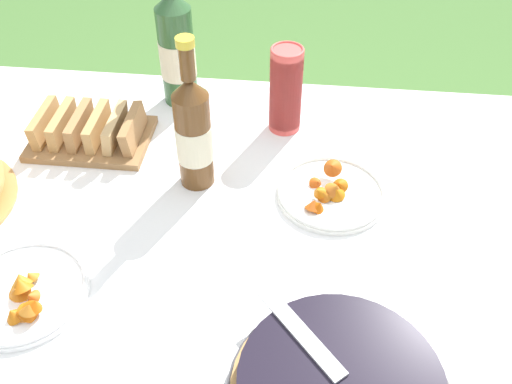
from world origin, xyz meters
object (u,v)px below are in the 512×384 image
at_px(cider_bottle_amber, 193,133).
at_px(snack_plate_left, 22,293).
at_px(cider_bottle_green, 177,50).
at_px(snack_plate_right, 331,192).
at_px(cup_stack, 286,90).
at_px(bread_board, 90,132).

xyz_separation_m(cider_bottle_amber, snack_plate_left, (-0.24, -0.33, -0.11)).
bearing_deg(cider_bottle_green, snack_plate_right, -40.13).
height_order(cup_stack, cider_bottle_amber, cider_bottle_amber).
bearing_deg(cup_stack, snack_plate_right, -63.90).
height_order(cup_stack, cider_bottle_green, cider_bottle_green).
xyz_separation_m(cider_bottle_green, snack_plate_left, (-0.15, -0.62, -0.12)).
relative_size(cider_bottle_amber, snack_plate_right, 1.47).
distance_m(cup_stack, snack_plate_right, 0.26).
relative_size(cup_stack, snack_plate_left, 0.90).
height_order(snack_plate_left, snack_plate_right, snack_plate_right).
relative_size(snack_plate_left, bread_board, 0.86).
bearing_deg(snack_plate_right, cider_bottle_green, 139.87).
distance_m(cup_stack, bread_board, 0.44).
height_order(snack_plate_left, bread_board, bread_board).
distance_m(cider_bottle_green, snack_plate_left, 0.65).
xyz_separation_m(cider_bottle_green, cider_bottle_amber, (0.09, -0.29, -0.01)).
height_order(cider_bottle_green, bread_board, cider_bottle_green).
xyz_separation_m(cider_bottle_green, bread_board, (-0.17, -0.19, -0.11)).
relative_size(cider_bottle_amber, snack_plate_left, 1.45).
relative_size(cider_bottle_green, snack_plate_left, 1.58).
distance_m(cup_stack, cider_bottle_amber, 0.26).
height_order(cider_bottle_green, snack_plate_left, cider_bottle_green).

